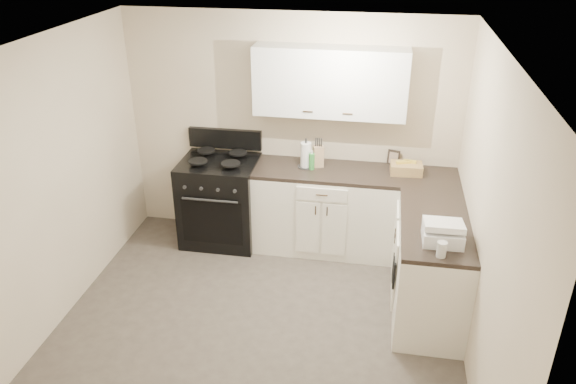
% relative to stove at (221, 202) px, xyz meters
% --- Properties ---
extents(floor, '(3.60, 3.60, 0.00)m').
position_rel_stove_xyz_m(floor, '(0.74, -1.48, -0.46)').
color(floor, '#473F38').
rests_on(floor, ground).
extents(ceiling, '(3.60, 3.60, 0.00)m').
position_rel_stove_xyz_m(ceiling, '(0.74, -1.48, 2.04)').
color(ceiling, white).
rests_on(ceiling, wall_back).
extents(wall_back, '(3.60, 0.00, 3.60)m').
position_rel_stove_xyz_m(wall_back, '(0.74, 0.32, 0.79)').
color(wall_back, beige).
rests_on(wall_back, ground).
extents(wall_right, '(0.00, 3.60, 3.60)m').
position_rel_stove_xyz_m(wall_right, '(2.54, -1.48, 0.79)').
color(wall_right, beige).
rests_on(wall_right, ground).
extents(wall_left, '(0.00, 3.60, 3.60)m').
position_rel_stove_xyz_m(wall_left, '(-1.06, -1.48, 0.79)').
color(wall_left, beige).
rests_on(wall_left, ground).
extents(wall_front, '(3.60, 0.00, 3.60)m').
position_rel_stove_xyz_m(wall_front, '(0.74, -3.28, 0.79)').
color(wall_front, beige).
rests_on(wall_front, ground).
extents(base_cabinets_back, '(1.55, 0.60, 0.90)m').
position_rel_stove_xyz_m(base_cabinets_back, '(1.16, 0.02, -0.01)').
color(base_cabinets_back, white).
rests_on(base_cabinets_back, floor).
extents(base_cabinets_right, '(0.60, 1.90, 0.90)m').
position_rel_stove_xyz_m(base_cabinets_right, '(2.24, -0.63, -0.01)').
color(base_cabinets_right, white).
rests_on(base_cabinets_right, floor).
extents(countertop_back, '(1.55, 0.60, 0.04)m').
position_rel_stove_xyz_m(countertop_back, '(1.16, 0.02, 0.46)').
color(countertop_back, black).
rests_on(countertop_back, base_cabinets_back).
extents(countertop_right, '(0.60, 1.90, 0.04)m').
position_rel_stove_xyz_m(countertop_right, '(2.24, -0.63, 0.46)').
color(countertop_right, black).
rests_on(countertop_right, base_cabinets_right).
extents(upper_cabinets, '(1.55, 0.30, 0.70)m').
position_rel_stove_xyz_m(upper_cabinets, '(1.16, 0.18, 1.38)').
color(upper_cabinets, white).
rests_on(upper_cabinets, wall_back).
extents(stove, '(0.83, 0.71, 1.00)m').
position_rel_stove_xyz_m(stove, '(0.00, 0.00, 0.00)').
color(stove, black).
rests_on(stove, floor).
extents(knife_block, '(0.13, 0.12, 0.23)m').
position_rel_stove_xyz_m(knife_block, '(1.07, 0.10, 0.59)').
color(knife_block, tan).
rests_on(knife_block, countertop_back).
extents(paper_towel, '(0.14, 0.14, 0.27)m').
position_rel_stove_xyz_m(paper_towel, '(0.94, 0.06, 0.62)').
color(paper_towel, white).
rests_on(paper_towel, countertop_back).
extents(soap_bottle, '(0.07, 0.07, 0.18)m').
position_rel_stove_xyz_m(soap_bottle, '(1.01, 0.02, 0.57)').
color(soap_bottle, green).
rests_on(soap_bottle, countertop_back).
extents(picture_frame, '(0.14, 0.08, 0.16)m').
position_rel_stove_xyz_m(picture_frame, '(1.86, 0.28, 0.56)').
color(picture_frame, black).
rests_on(picture_frame, countertop_back).
extents(wicker_basket, '(0.33, 0.23, 0.11)m').
position_rel_stove_xyz_m(wicker_basket, '(1.99, 0.08, 0.53)').
color(wicker_basket, tan).
rests_on(wicker_basket, countertop_right).
extents(countertop_grill, '(0.33, 0.31, 0.12)m').
position_rel_stove_xyz_m(countertop_grill, '(2.27, -1.24, 0.54)').
color(countertop_grill, white).
rests_on(countertop_grill, countertop_right).
extents(glass_jar, '(0.10, 0.10, 0.13)m').
position_rel_stove_xyz_m(glass_jar, '(2.24, -1.48, 0.54)').
color(glass_jar, silver).
rests_on(glass_jar, countertop_right).
extents(oven_mitt_near, '(0.02, 0.15, 0.26)m').
position_rel_stove_xyz_m(oven_mitt_near, '(1.92, -1.12, 0.04)').
color(oven_mitt_near, black).
rests_on(oven_mitt_near, base_cabinets_right).
extents(oven_mitt_far, '(0.02, 0.14, 0.24)m').
position_rel_stove_xyz_m(oven_mitt_far, '(1.92, -0.95, -0.02)').
color(oven_mitt_far, black).
rests_on(oven_mitt_far, base_cabinets_right).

